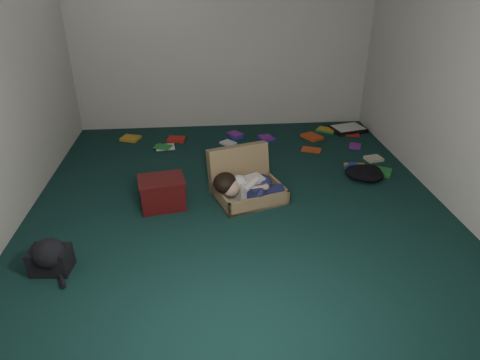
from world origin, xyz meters
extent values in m
plane|color=#102D29|center=(0.00, 0.00, 0.00)|extent=(4.50, 4.50, 0.00)
plane|color=silver|center=(0.00, 2.25, 1.30)|extent=(4.50, 0.00, 4.50)
plane|color=silver|center=(0.00, -2.25, 1.30)|extent=(4.50, 0.00, 4.50)
plane|color=silver|center=(2.00, 0.00, 1.30)|extent=(0.00, 4.50, 4.50)
cube|color=#957952|center=(0.12, 0.08, 0.07)|extent=(0.75, 0.63, 0.15)
cube|color=beige|center=(0.12, 0.08, 0.04)|extent=(0.68, 0.56, 0.02)
cube|color=#957952|center=(0.03, 0.36, 0.23)|extent=(0.67, 0.38, 0.47)
cube|color=silver|center=(0.11, 0.06, 0.16)|extent=(0.31, 0.26, 0.20)
sphere|color=tan|center=(-0.08, -0.03, 0.21)|extent=(0.17, 0.17, 0.17)
ellipsoid|color=black|center=(-0.13, 0.01, 0.24)|extent=(0.23, 0.24, 0.20)
ellipsoid|color=#1F224D|center=(0.24, 0.11, 0.16)|extent=(0.21, 0.24, 0.20)
cube|color=#1F224D|center=(0.20, -0.01, 0.15)|extent=(0.26, 0.24, 0.13)
cube|color=#1F224D|center=(0.33, 0.02, 0.13)|extent=(0.22, 0.11, 0.10)
sphere|color=white|center=(0.41, 0.07, 0.11)|extent=(0.10, 0.10, 0.10)
sphere|color=white|center=(0.43, 0.01, 0.10)|extent=(0.09, 0.09, 0.09)
cylinder|color=tan|center=(0.19, -0.04, 0.20)|extent=(0.17, 0.10, 0.06)
cube|color=#460E0F|center=(-0.73, 0.05, 0.14)|extent=(0.46, 0.39, 0.27)
cube|color=#460E0F|center=(-0.73, 0.05, 0.28)|extent=(0.48, 0.41, 0.02)
cube|color=black|center=(1.70, 1.86, 0.03)|extent=(0.51, 0.43, 0.05)
cube|color=white|center=(1.70, 1.86, 0.06)|extent=(0.45, 0.37, 0.01)
cube|color=gold|center=(-1.28, 1.82, 0.01)|extent=(0.22, 0.16, 0.02)
cube|color=red|center=(-0.67, 1.73, 0.01)|extent=(0.27, 0.26, 0.02)
cube|color=white|center=(0.00, 1.54, 0.01)|extent=(0.22, 0.25, 0.02)
cube|color=#1E2AA4|center=(0.53, 1.67, 0.01)|extent=(0.23, 0.26, 0.02)
cube|color=#C54117|center=(1.14, 1.66, 0.01)|extent=(0.27, 0.25, 0.02)
cube|color=#227D30|center=(1.39, 1.88, 0.01)|extent=(0.23, 0.18, 0.02)
cube|color=#802493|center=(1.62, 1.31, 0.01)|extent=(0.27, 0.27, 0.02)
cube|color=beige|center=(1.70, 0.89, 0.01)|extent=(0.20, 0.24, 0.02)
cube|color=gold|center=(1.40, 0.67, 0.01)|extent=(0.24, 0.27, 0.02)
cube|color=red|center=(1.68, 1.72, 0.01)|extent=(0.27, 0.24, 0.02)
cube|color=white|center=(-0.80, 1.50, 0.01)|extent=(0.24, 0.20, 0.02)
cube|color=#1E2AA4|center=(0.12, 1.78, 0.01)|extent=(0.27, 0.27, 0.02)
cube|color=#C54117|center=(1.03, 1.25, 0.01)|extent=(0.19, 0.23, 0.02)
cube|color=#227D30|center=(1.66, 0.55, 0.01)|extent=(0.25, 0.27, 0.02)
camera|label=1|loc=(-0.32, -3.58, 2.14)|focal=32.00mm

